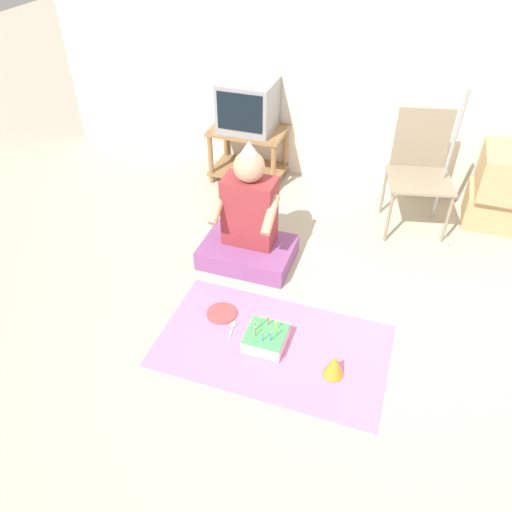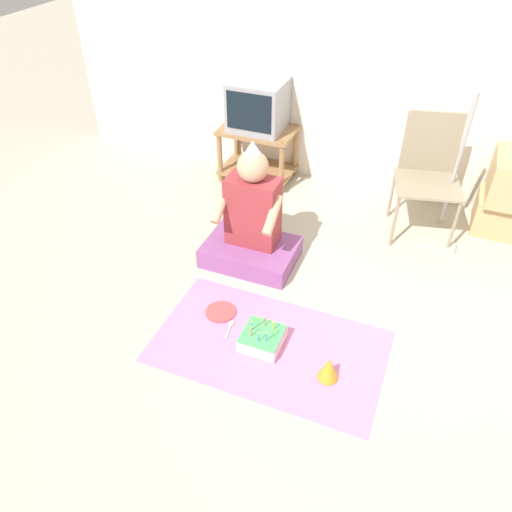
{
  "view_description": "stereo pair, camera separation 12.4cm",
  "coord_description": "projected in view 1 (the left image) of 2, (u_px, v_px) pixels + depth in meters",
  "views": [
    {
      "loc": [
        0.02,
        -2.02,
        2.24
      ],
      "look_at": [
        -0.76,
        0.25,
        0.35
      ],
      "focal_mm": 35.0,
      "sensor_mm": 36.0,
      "label": 1
    },
    {
      "loc": [
        0.14,
        -1.97,
        2.24
      ],
      "look_at": [
        -0.76,
        0.25,
        0.35
      ],
      "focal_mm": 35.0,
      "sensor_mm": 36.0,
      "label": 2
    }
  ],
  "objects": [
    {
      "name": "folding_chair",
      "position": [
        420.0,
        164.0,
        3.66
      ],
      "size": [
        0.54,
        0.52,
        0.89
      ],
      "color": "gray",
      "rests_on": "ground_plane"
    },
    {
      "name": "tv_stand",
      "position": [
        248.0,
        149.0,
        4.34
      ],
      "size": [
        0.63,
        0.42,
        0.47
      ],
      "color": "#997047",
      "rests_on": "ground_plane"
    },
    {
      "name": "birthday_cake",
      "position": [
        266.0,
        338.0,
        2.92
      ],
      "size": [
        0.23,
        0.23,
        0.17
      ],
      "color": "silver",
      "rests_on": "party_cloth"
    },
    {
      "name": "dust_mop",
      "position": [
        439.0,
        197.0,
        3.63
      ],
      "size": [
        0.28,
        0.37,
        1.16
      ],
      "color": "#B2ADA3",
      "rests_on": "ground_plane"
    },
    {
      "name": "cardboard_box_stack",
      "position": [
        507.0,
        189.0,
        3.75
      ],
      "size": [
        0.52,
        0.46,
        0.61
      ],
      "color": "tan",
      "rests_on": "ground_plane"
    },
    {
      "name": "wall_back",
      "position": [
        434.0,
        35.0,
        3.56
      ],
      "size": [
        6.4,
        0.06,
        2.55
      ],
      "color": "silver",
      "rests_on": "ground_plane"
    },
    {
      "name": "person_seated",
      "position": [
        249.0,
        226.0,
        3.42
      ],
      "size": [
        0.63,
        0.45,
        0.9
      ],
      "color": "#8C4C8C",
      "rests_on": "ground_plane"
    },
    {
      "name": "ground_plane",
      "position": [
        366.0,
        355.0,
        2.89
      ],
      "size": [
        16.0,
        16.0,
        0.0
      ],
      "primitive_type": "plane",
      "color": "#BCB29E"
    },
    {
      "name": "tv",
      "position": [
        248.0,
        105.0,
        4.1
      ],
      "size": [
        0.44,
        0.4,
        0.4
      ],
      "color": "#99999E",
      "rests_on": "tv_stand"
    },
    {
      "name": "party_cloth",
      "position": [
        273.0,
        345.0,
        2.94
      ],
      "size": [
        1.34,
        0.78,
        0.01
      ],
      "color": "pink",
      "rests_on": "ground_plane"
    },
    {
      "name": "plastic_spoon_near",
      "position": [
        233.0,
        326.0,
        3.06
      ],
      "size": [
        0.04,
        0.14,
        0.01
      ],
      "color": "white",
      "rests_on": "party_cloth"
    },
    {
      "name": "paper_plate",
      "position": [
        222.0,
        313.0,
        3.14
      ],
      "size": [
        0.19,
        0.19,
        0.01
      ],
      "color": "#D84C4C",
      "rests_on": "party_cloth"
    },
    {
      "name": "party_hat_blue",
      "position": [
        334.0,
        365.0,
        2.73
      ],
      "size": [
        0.12,
        0.12,
        0.15
      ],
      "color": "gold",
      "rests_on": "party_cloth"
    }
  ]
}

